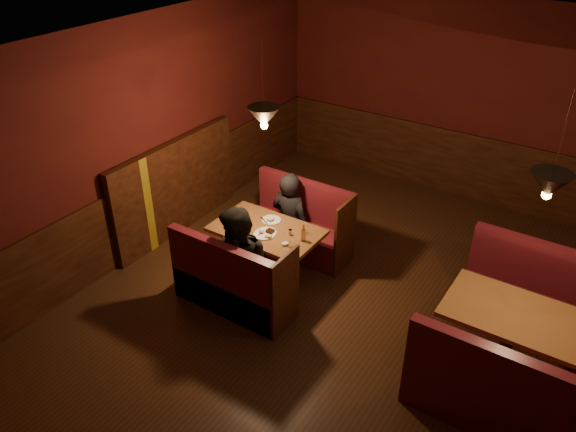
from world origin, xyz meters
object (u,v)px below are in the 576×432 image
Objects in this scene: main_bench_far at (301,229)px; second_table at (510,327)px; main_table at (268,240)px; second_bench_near at (486,396)px; diner_b at (238,248)px; second_bench_far at (528,302)px; main_bench_near at (232,287)px; diner_a at (290,201)px.

second_table is at bearing -13.67° from main_bench_far.
main_table is 2.91m from second_bench_near.
main_table is 0.75m from main_bench_far.
second_table is at bearing 92.20° from second_bench_near.
diner_b reaches higher than main_table.
second_bench_far is (2.81, 0.79, -0.20)m from main_table.
main_bench_near is (0.01, -0.72, -0.22)m from main_table.
main_bench_near is 0.50m from diner_b.
main_bench_near reaches higher than second_table.
diner_b reaches higher than main_bench_far.
second_table is (2.77, 0.76, 0.23)m from main_bench_near.
second_table is 0.90× the size of second_bench_far.
second_bench_far is at bearing 90.00° from second_bench_near.
main_bench_far is at bearing 88.91° from main_table.
main_bench_far is 1.43m from main_bench_near.
diner_b is at bearing -88.13° from main_bench_far.
second_bench_near is (2.81, -0.71, -0.20)m from main_table.
second_table is 2.82m from diner_b.
main_table is 0.87× the size of diner_a.
main_bench_near reaches higher than main_table.
second_bench_far reaches higher than main_bench_far.
diner_a is at bearing -142.98° from main_bench_far.
second_bench_near reaches higher than main_bench_near.
second_table is at bearing -92.20° from second_bench_far.
second_bench_near is 3.23m from diner_a.
second_bench_far is at bearing 36.78° from diner_b.
diner_a is (-2.88, 0.59, 0.20)m from second_table.
main_bench_far is 1.10× the size of second_table.
diner_b is at bearing -166.39° from second_table.
second_bench_near reaches higher than second_table.
second_bench_near is at bearing -26.99° from main_bench_far.
main_bench_near is 2.80m from second_bench_near.
diner_b is (0.06, -0.62, 0.27)m from main_table.
main_table reaches higher than second_table.
main_table is 0.67m from diner_a.
second_bench_far is 0.88× the size of diner_b.
main_bench_far is at bearing 153.01° from second_bench_near.
main_bench_near is 1.42m from diner_a.
second_table is 0.90× the size of second_bench_near.
main_bench_near is at bearing -164.72° from second_table.
second_table is at bearing 23.26° from diner_b.
second_table is 0.78m from second_bench_far.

